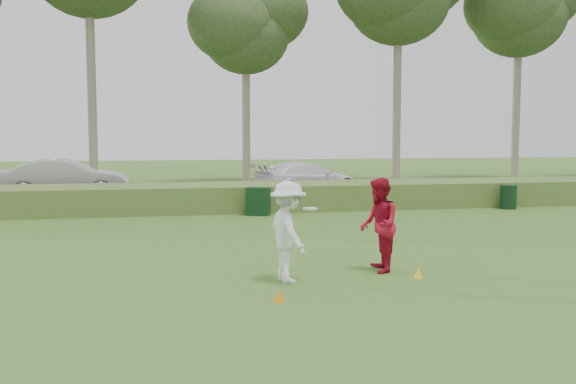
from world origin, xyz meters
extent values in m
plane|color=#346120|center=(0.00, 0.00, 0.00)|extent=(120.00, 120.00, 0.00)
cube|color=#496729|center=(0.00, 12.00, 0.45)|extent=(80.00, 3.00, 0.90)
cube|color=#2D2D2D|center=(0.00, 17.00, 0.03)|extent=(80.00, 6.00, 0.06)
cylinder|color=gray|center=(-6.00, 23.00, 7.75)|extent=(0.44, 0.44, 15.50)
cylinder|color=gray|center=(2.00, 24.50, 5.75)|extent=(0.44, 0.44, 11.50)
ellipsoid|color=#334824|center=(2.00, 24.50, 8.62)|extent=(6.24, 6.24, 5.28)
cylinder|color=gray|center=(10.00, 22.50, 7.00)|extent=(0.44, 0.44, 14.00)
cylinder|color=gray|center=(18.00, 23.80, 6.75)|extent=(0.44, 0.44, 13.50)
ellipsoid|color=#334824|center=(18.00, 23.80, 10.12)|extent=(7.02, 7.02, 5.94)
imported|color=white|center=(-0.75, 0.43, 0.91)|extent=(0.87, 1.27, 1.81)
cylinder|color=white|center=(-0.35, 0.43, 1.31)|extent=(0.27, 0.27, 0.03)
imported|color=#A60E24|center=(1.13, 0.89, 0.91)|extent=(0.84, 1.00, 1.82)
cone|color=orange|center=(-1.19, -0.92, 0.10)|extent=(0.17, 0.17, 0.19)
cone|color=yellow|center=(1.66, 0.22, 0.10)|extent=(0.19, 0.19, 0.20)
cube|color=black|center=(0.29, 10.09, 0.46)|extent=(0.87, 0.72, 0.93)
cylinder|color=black|center=(9.39, 10.08, 0.43)|extent=(0.72, 0.72, 0.86)
imported|color=#B6B5BA|center=(-6.55, 16.60, 0.88)|extent=(4.96, 1.75, 1.63)
imported|color=white|center=(3.48, 16.59, 0.77)|extent=(5.26, 3.64, 1.41)
camera|label=1|loc=(-3.12, -10.67, 2.61)|focal=40.00mm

